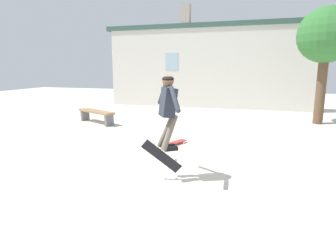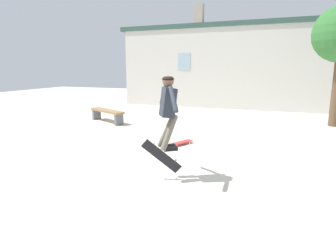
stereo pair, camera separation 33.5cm
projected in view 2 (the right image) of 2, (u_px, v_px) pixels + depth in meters
The scene contains 6 objects.
ground_plane at pixel (148, 171), 5.44m from camera, with size 40.00×40.00×0.00m, color beige.
building_backdrop at pixel (221, 65), 13.71m from camera, with size 11.58×0.52×5.41m.
park_bench at pixel (107, 113), 10.38m from camera, with size 1.85×1.14×0.50m.
skater at pixel (168, 106), 4.83m from camera, with size 0.73×1.05×1.40m.
skateboard_flipping at pixel (162, 156), 4.95m from camera, with size 0.75×0.27×0.69m.
skateboard_resting at pixel (181, 143), 7.31m from camera, with size 0.56×0.77×0.08m.
Camera 2 is at (2.14, -4.70, 2.11)m, focal length 28.00 mm.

